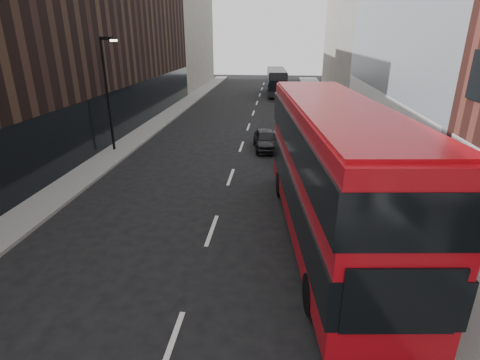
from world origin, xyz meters
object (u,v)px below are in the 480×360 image
(car_c, at_px, (302,118))
(car_b, at_px, (294,145))
(red_bus, at_px, (332,168))
(grey_bus, at_px, (276,81))
(street_lamp, at_px, (108,87))
(car_a, at_px, (266,139))

(car_c, bearing_deg, car_b, -103.37)
(red_bus, distance_m, grey_bus, 36.92)
(grey_bus, distance_m, car_b, 26.73)
(street_lamp, relative_size, grey_bus, 0.71)
(car_a, bearing_deg, grey_bus, 81.82)
(grey_bus, height_order, car_a, grey_bus)
(grey_bus, distance_m, car_a, 25.08)
(car_b, bearing_deg, street_lamp, -176.80)
(street_lamp, distance_m, grey_bus, 28.69)
(red_bus, distance_m, car_c, 18.68)
(grey_bus, height_order, car_b, grey_bus)
(street_lamp, xyz_separation_m, grey_bus, (10.28, 26.67, -2.48))
(grey_bus, xyz_separation_m, car_b, (1.46, -26.67, -0.93))
(car_a, distance_m, car_b, 2.45)
(grey_bus, bearing_deg, car_c, -85.57)
(car_a, bearing_deg, car_c, 60.45)
(car_a, bearing_deg, car_b, -48.72)
(street_lamp, height_order, grey_bus, street_lamp)
(street_lamp, bearing_deg, red_bus, -38.81)
(car_c, bearing_deg, street_lamp, -153.50)
(red_bus, height_order, grey_bus, red_bus)
(street_lamp, distance_m, car_a, 10.64)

